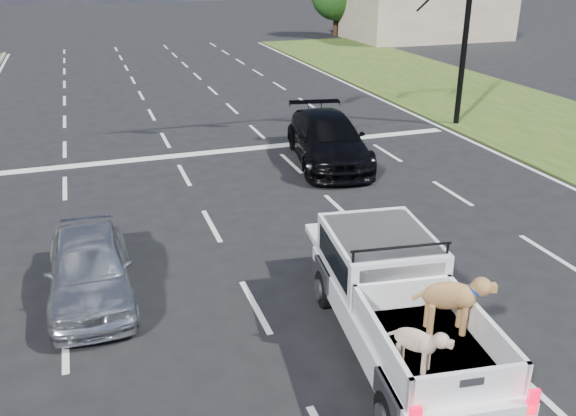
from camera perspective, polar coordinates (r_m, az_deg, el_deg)
name	(u,v)px	position (r m, az deg, el deg)	size (l,w,h in m)	color
ground	(338,292)	(12.52, 4.70, -7.80)	(160.00, 160.00, 0.00)	black
road_markings	(251,184)	(18.14, -3.46, 2.26)	(17.75, 60.00, 0.01)	silver
traffic_signal	(412,2)	(23.48, 11.52, 18.39)	(9.11, 0.31, 7.00)	black
building_right	(426,15)	(51.39, 12.83, 17.19)	(12.00, 7.00, 3.60)	beige
pickup_truck	(398,301)	(10.62, 10.27, -8.54)	(2.48, 5.35, 1.93)	black
silver_sedan	(89,267)	(12.60, -18.09, -5.26)	(1.59, 3.95, 1.35)	silver
black_coupe	(328,139)	(19.90, 3.76, 6.44)	(2.16, 5.30, 1.54)	black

